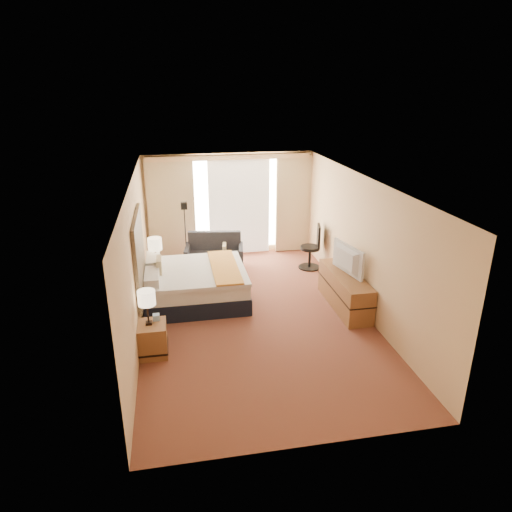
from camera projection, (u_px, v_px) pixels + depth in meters
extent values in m
cube|color=maroon|center=(254.00, 314.00, 8.82)|extent=(4.20, 7.00, 0.02)
cube|color=silver|center=(254.00, 181.00, 7.90)|extent=(4.20, 7.00, 0.02)
cube|color=#DFBE88|center=(229.00, 205.00, 11.58)|extent=(4.20, 0.02, 2.60)
cube|color=#DFBE88|center=(310.00, 356.00, 5.14)|extent=(4.20, 0.02, 2.60)
cube|color=#DFBE88|center=(136.00, 259.00, 8.00)|extent=(0.02, 7.00, 2.60)
cube|color=#DFBE88|center=(362.00, 244.00, 8.73)|extent=(0.02, 7.00, 2.60)
cube|color=black|center=(139.00, 256.00, 8.20)|extent=(0.06, 1.85, 1.50)
cube|color=brown|center=(153.00, 339.00, 7.44)|extent=(0.45, 0.52, 0.55)
cube|color=brown|center=(156.00, 279.00, 9.74)|extent=(0.45, 0.52, 0.55)
cube|color=brown|center=(345.00, 290.00, 9.01)|extent=(0.50, 1.80, 0.70)
cube|color=white|center=(239.00, 204.00, 11.59)|extent=(2.30, 0.02, 2.30)
cube|color=beige|center=(171.00, 210.00, 11.23)|extent=(1.15, 0.09, 2.50)
cube|color=beige|center=(293.00, 204.00, 11.77)|extent=(0.90, 0.09, 2.50)
cube|color=white|center=(239.00, 206.00, 11.57)|extent=(1.55, 0.04, 2.50)
cube|color=#DFBE88|center=(229.00, 157.00, 11.00)|extent=(4.00, 0.16, 0.12)
cube|color=black|center=(196.00, 293.00, 9.35)|extent=(2.01, 1.82, 0.34)
cube|color=silver|center=(196.00, 279.00, 9.24)|extent=(1.96, 1.77, 0.29)
cube|color=silver|center=(199.00, 271.00, 9.19)|extent=(1.84, 1.84, 0.07)
cube|color=#C7862E|center=(224.00, 267.00, 9.26)|extent=(0.53, 1.84, 0.04)
cube|color=silver|center=(152.00, 277.00, 8.59)|extent=(0.27, 0.75, 0.17)
cube|color=silver|center=(153.00, 260.00, 9.40)|extent=(0.27, 0.75, 0.17)
cube|color=beige|center=(159.00, 266.00, 9.00)|extent=(0.10, 0.40, 0.34)
cube|color=#5A1A19|center=(215.00, 264.00, 10.94)|extent=(1.47, 0.93, 0.24)
cube|color=#2D2C31|center=(214.00, 257.00, 10.83)|extent=(1.35, 0.77, 0.16)
cube|color=#2D2C31|center=(215.00, 242.00, 11.05)|extent=(1.28, 0.33, 0.54)
cube|color=#2D2C31|center=(188.00, 256.00, 10.84)|extent=(0.21, 0.74, 0.44)
cube|color=#2D2C31|center=(241.00, 255.00, 10.88)|extent=(0.21, 0.74, 0.44)
cube|color=beige|center=(224.00, 250.00, 10.78)|extent=(0.13, 0.35, 0.31)
cube|color=black|center=(187.00, 264.00, 11.28)|extent=(0.20, 0.20, 0.02)
cylinder|color=black|center=(186.00, 236.00, 11.03)|extent=(0.03, 0.03, 1.39)
cube|color=black|center=(184.00, 206.00, 10.76)|extent=(0.14, 0.14, 0.16)
cylinder|color=black|center=(309.00, 267.00, 11.05)|extent=(0.52, 0.52, 0.03)
cylinder|color=black|center=(310.00, 257.00, 10.96)|extent=(0.06, 0.06, 0.47)
cylinder|color=black|center=(310.00, 248.00, 10.87)|extent=(0.46, 0.46, 0.07)
cube|color=black|center=(319.00, 236.00, 10.76)|extent=(0.15, 0.42, 0.52)
cube|color=black|center=(149.00, 323.00, 7.34)|extent=(0.10, 0.10, 0.04)
cylinder|color=black|center=(148.00, 312.00, 7.27)|extent=(0.03, 0.03, 0.35)
cylinder|color=beige|center=(146.00, 298.00, 7.18)|extent=(0.28, 0.28, 0.24)
cube|color=black|center=(157.00, 265.00, 9.69)|extent=(0.11, 0.11, 0.04)
cylinder|color=black|center=(156.00, 256.00, 9.62)|extent=(0.03, 0.03, 0.37)
cylinder|color=beige|center=(155.00, 244.00, 9.53)|extent=(0.29, 0.29, 0.25)
cube|color=#83A0CA|center=(156.00, 317.00, 7.46)|extent=(0.11, 0.11, 0.10)
cube|color=black|center=(156.00, 264.00, 9.69)|extent=(0.21, 0.19, 0.07)
imported|color=black|center=(344.00, 260.00, 8.83)|extent=(0.33, 1.01, 0.58)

